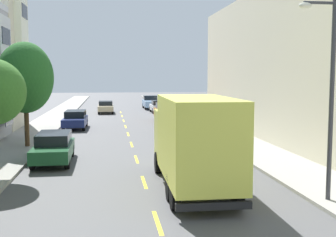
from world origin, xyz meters
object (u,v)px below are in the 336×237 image
at_px(parked_hatchback_silver, 186,124).
at_px(parked_wagon_navy, 75,119).
at_px(moving_champagne_sedan, 106,107).
at_px(parked_wagon_forest, 54,147).
at_px(parked_pickup_orange, 167,112).
at_px(street_lamp, 328,85).
at_px(parked_pickup_sky, 151,103).
at_px(parked_hatchback_white, 158,106).
at_px(delivery_box_truck, 194,139).
at_px(street_tree_third, 25,78).

relative_size(parked_hatchback_silver, parked_wagon_navy, 0.85).
bearing_deg(moving_champagne_sedan, parked_wagon_forest, -94.77).
bearing_deg(parked_wagon_navy, parked_pickup_orange, 31.44).
relative_size(street_lamp, parked_wagon_forest, 1.45).
relative_size(parked_pickup_orange, parked_pickup_sky, 1.00).
height_order(street_lamp, moving_champagne_sedan, street_lamp).
bearing_deg(street_lamp, parked_pickup_sky, 92.27).
xyz_separation_m(parked_wagon_forest, parked_hatchback_white, (8.72, 28.98, -0.05)).
bearing_deg(street_lamp, delivery_box_truck, 150.90).
xyz_separation_m(parked_wagon_forest, parked_hatchback_silver, (8.63, 9.51, -0.05)).
xyz_separation_m(parked_hatchback_silver, parked_wagon_navy, (-8.61, 4.85, 0.05)).
height_order(delivery_box_truck, parked_hatchback_silver, delivery_box_truck).
bearing_deg(street_lamp, moving_champagne_sedan, 101.54).
bearing_deg(moving_champagne_sedan, parked_wagon_navy, -99.22).
height_order(delivery_box_truck, parked_wagon_navy, delivery_box_truck).
bearing_deg(moving_champagne_sedan, parked_hatchback_silver, -72.67).
xyz_separation_m(street_tree_third, parked_wagon_forest, (2.15, -4.65, -3.50)).
bearing_deg(moving_champagne_sedan, street_tree_third, -100.56).
relative_size(street_tree_third, delivery_box_truck, 0.83).
distance_m(parked_pickup_orange, parked_pickup_sky, 15.83).
xyz_separation_m(street_lamp, parked_wagon_navy, (-10.18, 22.99, -3.30)).
height_order(parked_pickup_orange, moving_champagne_sedan, parked_pickup_orange).
bearing_deg(parked_hatchback_silver, parked_pickup_sky, 90.40).
bearing_deg(street_lamp, parked_wagon_forest, 139.75).
xyz_separation_m(street_tree_third, parked_wagon_navy, (2.17, 9.70, -3.50)).
distance_m(street_lamp, parked_hatchback_white, 37.79).
distance_m(street_lamp, parked_hatchback_silver, 18.51).
bearing_deg(delivery_box_truck, street_lamp, -29.10).
distance_m(parked_hatchback_white, parked_pickup_sky, 6.39).
relative_size(street_lamp, parked_pickup_orange, 1.28).
height_order(street_lamp, parked_wagon_navy, street_lamp).
bearing_deg(parked_wagon_navy, street_lamp, -66.12).
xyz_separation_m(delivery_box_truck, parked_wagon_navy, (-6.03, 20.68, -1.22)).
bearing_deg(parked_pickup_sky, parked_wagon_forest, -103.44).
bearing_deg(street_tree_third, parked_wagon_forest, -65.18).
relative_size(delivery_box_truck, parked_pickup_sky, 1.44).
bearing_deg(parked_wagon_navy, parked_wagon_forest, -90.07).
xyz_separation_m(parked_pickup_orange, parked_wagon_navy, (-8.46, -5.17, -0.02)).
bearing_deg(street_tree_third, parked_pickup_orange, 54.45).
distance_m(parked_pickup_sky, moving_champagne_sedan, 8.51).
relative_size(parked_hatchback_white, parked_pickup_orange, 0.76).
height_order(delivery_box_truck, parked_pickup_sky, delivery_box_truck).
bearing_deg(delivery_box_truck, parked_pickup_orange, 84.62).
bearing_deg(street_tree_third, delivery_box_truck, -53.24).
bearing_deg(parked_hatchback_silver, street_tree_third, -155.75).
height_order(street_lamp, parked_hatchback_silver, street_lamp).
relative_size(parked_hatchback_silver, parked_pickup_sky, 0.76).
relative_size(delivery_box_truck, parked_wagon_forest, 1.62).
relative_size(street_lamp, parked_wagon_navy, 1.45).
height_order(parked_hatchback_silver, parked_wagon_navy, same).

